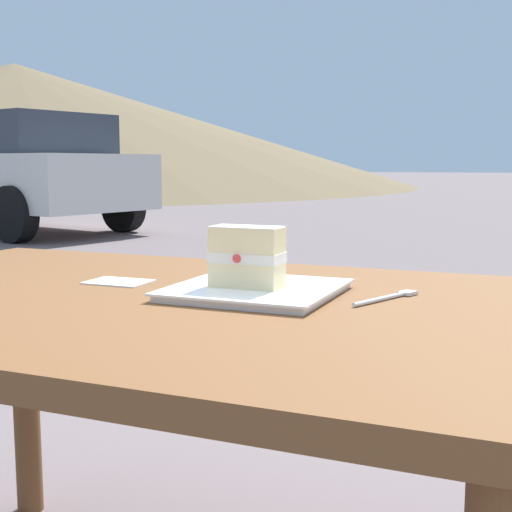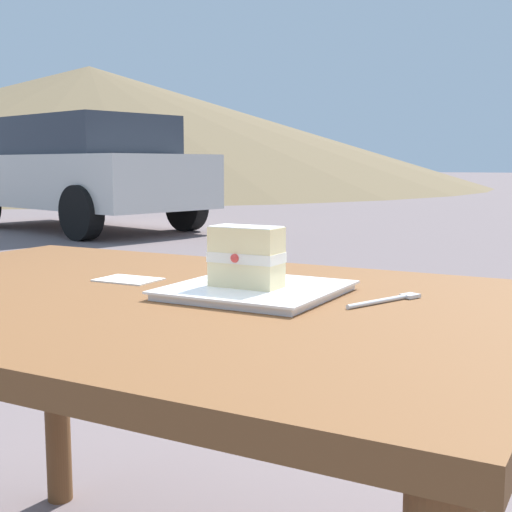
# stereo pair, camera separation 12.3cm
# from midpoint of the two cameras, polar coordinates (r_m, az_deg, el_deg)

# --- Properties ---
(patio_table) EXTENTS (1.39, 0.92, 0.73)m
(patio_table) POSITION_cam_midpoint_polar(r_m,az_deg,el_deg) (1.29, -11.73, -7.24)
(patio_table) COLOR brown
(patio_table) RESTS_ON ground
(dessert_plate) EXTENTS (0.28, 0.28, 0.02)m
(dessert_plate) POSITION_cam_midpoint_polar(r_m,az_deg,el_deg) (1.24, -2.84, -2.83)
(dessert_plate) COLOR white
(dessert_plate) RESTS_ON patio_table
(cake_slice) EXTENTS (0.13, 0.08, 0.11)m
(cake_slice) POSITION_cam_midpoint_polar(r_m,az_deg,el_deg) (1.22, -3.63, -0.08)
(cake_slice) COLOR beige
(cake_slice) RESTS_ON dessert_plate
(dessert_fork) EXTENTS (0.08, 0.16, 0.01)m
(dessert_fork) POSITION_cam_midpoint_polar(r_m,az_deg,el_deg) (1.20, 7.92, -3.37)
(dessert_fork) COLOR silver
(dessert_fork) RESTS_ON patio_table
(paper_napkin) EXTENTS (0.12, 0.09, 0.00)m
(paper_napkin) POSITION_cam_midpoint_polar(r_m,az_deg,el_deg) (1.40, -13.60, -2.09)
(paper_napkin) COLOR silver
(paper_napkin) RESTS_ON patio_table
(parked_car_near) EXTENTS (4.34, 2.75, 1.62)m
(parked_car_near) POSITION_cam_midpoint_polar(r_m,az_deg,el_deg) (10.50, -19.34, 6.54)
(parked_car_near) COLOR beige
(parked_car_near) RESTS_ON ground
(distant_hill) EXTENTS (34.68, 34.68, 5.27)m
(distant_hill) POSITION_cam_midpoint_polar(r_m,az_deg,el_deg) (32.83, -19.05, 10.04)
(distant_hill) COLOR brown
(distant_hill) RESTS_ON ground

